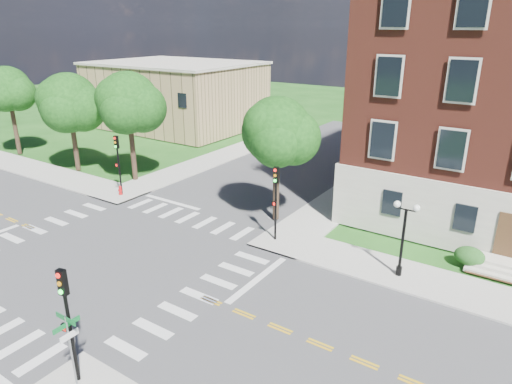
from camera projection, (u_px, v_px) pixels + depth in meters
The scene contains 18 objects.
ground at pixel (106, 258), 26.91m from camera, with size 160.00×160.00×0.00m, color #1B4C15.
road_ew at pixel (106, 258), 26.91m from camera, with size 90.00×12.00×0.01m, color #3D3D3F.
road_ns at pixel (106, 258), 26.91m from camera, with size 12.00×90.00×0.01m, color #3D3D3F.
sidewalk_ne at pixel (439, 227), 30.89m from camera, with size 34.00×34.00×0.12m.
sidewalk_nw at pixel (128, 158), 46.89m from camera, with size 34.00×34.00×0.12m.
crosswalk_east at pixel (199, 296), 23.16m from camera, with size 2.20×10.20×0.02m, color silver, non-canonical shape.
stop_bar_east at pixel (258, 279), 24.67m from camera, with size 0.40×5.50×0.00m, color silver.
secondary_building at pixel (176, 94), 60.30m from camera, with size 20.40×15.40×8.30m.
tree_a at pixel (8, 89), 45.82m from camera, with size 4.45×4.45×9.00m.
tree_b at pixel (69, 103), 40.61m from camera, with size 5.29×5.29×8.93m.
tree_c at pixel (128, 103), 37.94m from camera, with size 5.16×5.16×9.31m.
tree_d at pixel (277, 131), 29.95m from camera, with size 4.57×4.57×8.56m.
traffic_signal_se at pixel (67, 312), 16.50m from camera, with size 0.35×0.40×4.80m.
traffic_signal_ne at pixel (276, 194), 27.96m from camera, with size 0.38×0.46×4.80m.
traffic_signal_nw at pixel (118, 158), 35.62m from camera, with size 0.37×0.42×4.80m.
twin_lamp_west at pixel (403, 235), 24.06m from camera, with size 1.36×0.36×4.23m.
street_sign_pole at pixel (69, 338), 16.50m from camera, with size 1.10×1.10×3.10m.
fire_hydrant at pixel (120, 190), 36.51m from camera, with size 0.35×0.35×0.75m.
Camera 1 is at (20.65, -14.95, 12.98)m, focal length 32.00 mm.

